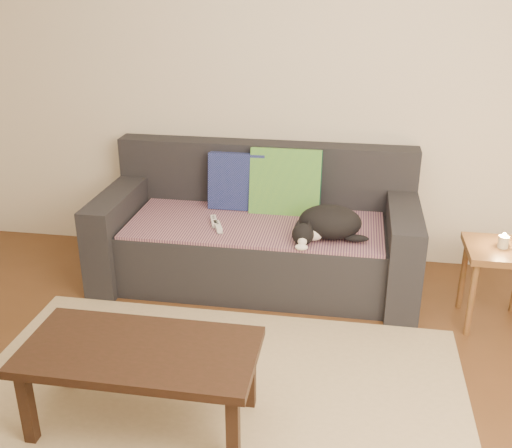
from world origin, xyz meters
name	(u,v)px	position (x,y,z in m)	size (l,w,h in m)	color
ground	(202,432)	(0.00, 0.00, 0.00)	(4.50, 4.50, 0.00)	brown
back_wall	(268,77)	(0.00, 2.00, 1.30)	(4.50, 0.04, 2.60)	beige
sofa	(258,235)	(0.00, 1.57, 0.31)	(2.10, 0.94, 0.87)	#232328
throw_blanket	(256,224)	(0.00, 1.48, 0.43)	(1.66, 0.74, 0.02)	#3D2444
cushion_navy	(237,181)	(-0.17, 1.74, 0.63)	(0.39, 0.10, 0.39)	#101E48
cushion_green	(285,184)	(0.16, 1.74, 0.63)	(0.48, 0.12, 0.48)	#0D5343
cat	(328,223)	(0.48, 1.31, 0.54)	(0.47, 0.40, 0.20)	black
wii_remote_a	(218,227)	(-0.22, 1.34, 0.46)	(0.15, 0.04, 0.03)	white
wii_remote_b	(214,221)	(-0.27, 1.43, 0.46)	(0.15, 0.04, 0.03)	white
side_table	(500,261)	(1.49, 1.21, 0.41)	(0.40, 0.40, 0.50)	brown
candle	(503,242)	(1.49, 1.21, 0.54)	(0.06, 0.06, 0.09)	beige
rug	(210,410)	(0.00, 0.15, 0.01)	(2.50, 1.80, 0.01)	tan
coffee_table	(140,358)	(-0.28, 0.02, 0.37)	(1.05, 0.53, 0.42)	black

